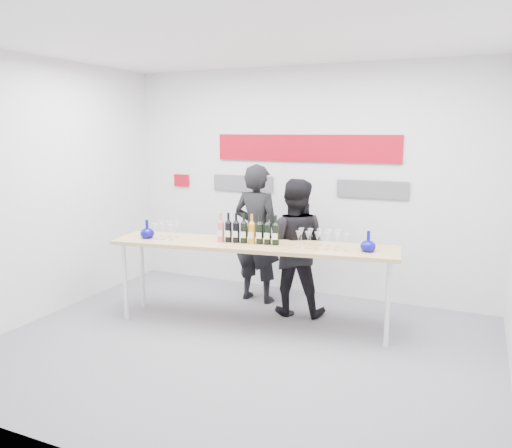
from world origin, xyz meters
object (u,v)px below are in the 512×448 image
at_px(mic_stand, 288,278).
at_px(presenter_left, 257,234).
at_px(presenter_right, 294,247).
at_px(tasting_table, 252,250).

bearing_deg(mic_stand, presenter_left, 151.61).
distance_m(presenter_left, presenter_right, 0.64).
relative_size(tasting_table, presenter_left, 1.82).
height_order(tasting_table, presenter_right, presenter_right).
xyz_separation_m(presenter_left, mic_stand, (0.54, -0.32, -0.44)).
distance_m(tasting_table, presenter_left, 0.85).
distance_m(presenter_right, mic_stand, 0.38).
relative_size(presenter_left, presenter_right, 1.09).
bearing_deg(tasting_table, presenter_right, 53.26).
bearing_deg(mic_stand, tasting_table, -115.14).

